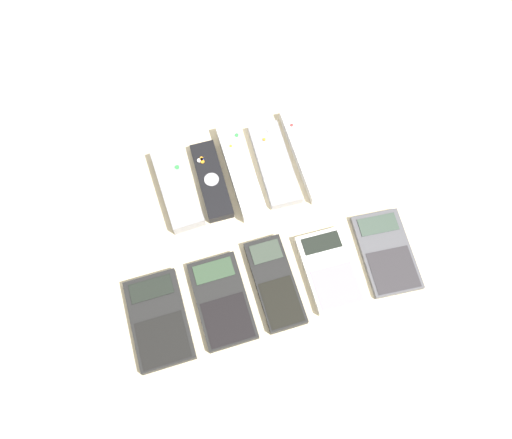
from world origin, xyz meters
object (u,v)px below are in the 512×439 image
at_px(remote_1, 211,180).
at_px(calculator_1, 222,301).
at_px(remote_3, 274,164).
at_px(calculator_3, 330,270).
at_px(calculator_4, 386,252).
at_px(calculator_2, 276,282).
at_px(remote_4, 306,154).
at_px(remote_0, 177,188).
at_px(remote_2, 241,171).
at_px(calculator_0, 159,320).

distance_m(remote_1, calculator_1, 0.22).
distance_m(remote_3, calculator_3, 0.22).
distance_m(calculator_1, calculator_4, 0.29).
bearing_deg(remote_3, calculator_1, -123.95).
bearing_deg(calculator_2, remote_1, 104.09).
bearing_deg(remote_4, calculator_2, -120.07).
xyz_separation_m(remote_3, calculator_4, (0.14, -0.22, -0.00)).
distance_m(remote_3, calculator_4, 0.25).
bearing_deg(calculator_4, calculator_1, -175.08).
bearing_deg(remote_0, calculator_1, -86.54).
bearing_deg(remote_1, calculator_1, -99.01).
bearing_deg(calculator_4, remote_3, 125.81).
bearing_deg(remote_4, remote_2, -179.29).
height_order(remote_0, calculator_3, remote_0).
relative_size(remote_0, calculator_2, 1.04).
xyz_separation_m(remote_0, calculator_0, (-0.08, -0.22, -0.00)).
height_order(calculator_2, calculator_3, same).
height_order(remote_1, calculator_1, remote_1).
bearing_deg(calculator_3, remote_4, 82.53).
bearing_deg(calculator_0, remote_0, 69.46).
distance_m(calculator_0, calculator_3, 0.29).
height_order(calculator_3, calculator_4, calculator_3).
bearing_deg(remote_1, calculator_4, -39.72).
relative_size(calculator_2, calculator_3, 1.15).
relative_size(remote_0, remote_1, 1.05).
bearing_deg(remote_4, calculator_4, -72.21).
xyz_separation_m(remote_2, calculator_2, (0.00, -0.22, -0.00)).
bearing_deg(calculator_1, remote_4, 44.87).
distance_m(remote_0, remote_1, 0.06).
relative_size(calculator_0, calculator_1, 1.01).
height_order(calculator_2, calculator_4, calculator_2).
distance_m(calculator_2, calculator_4, 0.20).
height_order(remote_3, calculator_2, remote_3).
relative_size(calculator_0, calculator_3, 1.11).
height_order(remote_4, calculator_2, remote_4).
xyz_separation_m(remote_3, calculator_0, (-0.26, -0.23, -0.00)).
height_order(calculator_0, calculator_4, calculator_0).
bearing_deg(calculator_1, remote_3, 53.87).
distance_m(calculator_0, calculator_4, 0.40).
bearing_deg(remote_4, remote_1, -178.92).
relative_size(remote_3, calculator_4, 1.13).
height_order(remote_2, calculator_3, remote_2).
bearing_deg(remote_0, remote_1, -2.96).
height_order(remote_1, calculator_0, remote_1).
relative_size(remote_0, calculator_4, 1.08).
relative_size(remote_2, remote_3, 1.13).
bearing_deg(calculator_3, calculator_0, -178.57).
distance_m(remote_2, calculator_4, 0.29).
bearing_deg(remote_1, remote_2, 2.80).
xyz_separation_m(remote_1, remote_2, (0.06, 0.00, 0.00)).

